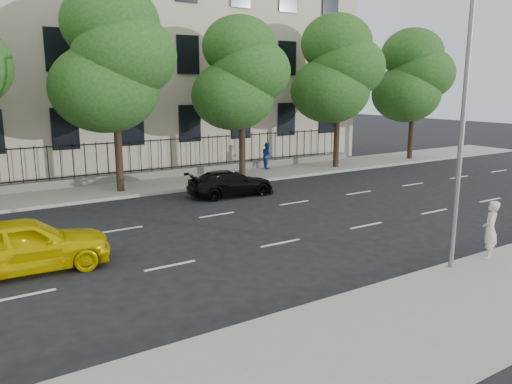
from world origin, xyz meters
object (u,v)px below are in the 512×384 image
at_px(woman_near, 490,230).
at_px(yellow_taxi, 24,245).
at_px(street_light, 448,88).
at_px(black_sedan, 231,183).

bearing_deg(woman_near, yellow_taxi, -58.53).
distance_m(street_light, yellow_taxi, 12.59).
bearing_deg(yellow_taxi, street_light, -117.03).
relative_size(street_light, woman_near, 4.61).
relative_size(yellow_taxi, woman_near, 2.68).
xyz_separation_m(street_light, black_sedan, (-0.15, 11.64, -4.53)).
height_order(street_light, woman_near, street_light).
bearing_deg(yellow_taxi, woman_near, -115.81).
xyz_separation_m(street_light, yellow_taxi, (-10.14, 6.07, -4.35)).
bearing_deg(street_light, woman_near, -21.35).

